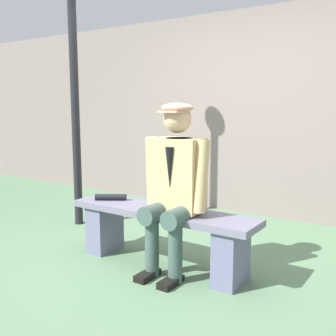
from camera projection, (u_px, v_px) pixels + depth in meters
The scene contains 6 objects.
ground_plane at pixel (161, 265), 3.39m from camera, with size 30.00×30.00×0.00m, color #577958.
bench at pixel (161, 229), 3.34m from camera, with size 1.67×0.38×0.49m.
seated_man at pixel (175, 181), 3.13m from camera, with size 0.57×0.51×1.36m.
rolled_magazine at pixel (111, 197), 3.62m from camera, with size 0.06×0.06×0.28m, color black.
stadium_wall at pixel (259, 114), 4.91m from camera, with size 12.00×0.24×2.48m, color gray.
lamp_post at pixel (73, 47), 4.29m from camera, with size 0.25×0.25×2.97m.
Camera 1 is at (-1.85, 2.63, 1.33)m, focal length 42.68 mm.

